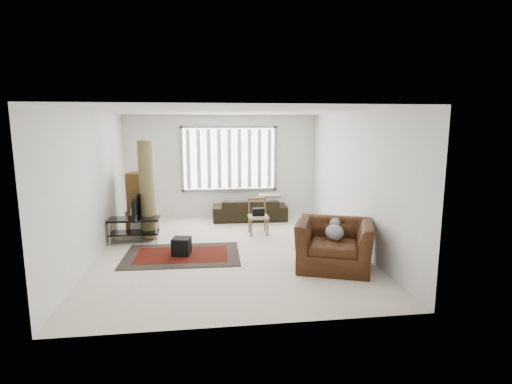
{
  "coord_description": "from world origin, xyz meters",
  "views": [
    {
      "loc": [
        -0.49,
        -7.57,
        2.48
      ],
      "look_at": [
        0.6,
        0.62,
        1.05
      ],
      "focal_mm": 28.0,
      "sensor_mm": 36.0,
      "label": 1
    }
  ],
  "objects_px": {
    "tv_stand": "(134,225)",
    "armchair": "(334,241)",
    "moving_boxes": "(141,204)",
    "side_chair": "(258,215)",
    "sofa": "(250,206)"
  },
  "relations": [
    {
      "from": "tv_stand",
      "to": "moving_boxes",
      "type": "relative_size",
      "value": 0.76
    },
    {
      "from": "sofa",
      "to": "tv_stand",
      "type": "bearing_deg",
      "value": 34.63
    },
    {
      "from": "moving_boxes",
      "to": "tv_stand",
      "type": "bearing_deg",
      "value": -91.32
    },
    {
      "from": "side_chair",
      "to": "armchair",
      "type": "bearing_deg",
      "value": -66.23
    },
    {
      "from": "tv_stand",
      "to": "side_chair",
      "type": "relative_size",
      "value": 1.28
    },
    {
      "from": "moving_boxes",
      "to": "sofa",
      "type": "distance_m",
      "value": 2.74
    },
    {
      "from": "armchair",
      "to": "side_chair",
      "type": "bearing_deg",
      "value": 134.6
    },
    {
      "from": "moving_boxes",
      "to": "sofa",
      "type": "bearing_deg",
      "value": 16.62
    },
    {
      "from": "tv_stand",
      "to": "armchair",
      "type": "xyz_separation_m",
      "value": [
        3.67,
        -1.99,
        0.1
      ]
    },
    {
      "from": "sofa",
      "to": "side_chair",
      "type": "height_order",
      "value": "side_chair"
    },
    {
      "from": "sofa",
      "to": "side_chair",
      "type": "bearing_deg",
      "value": 94.0
    },
    {
      "from": "moving_boxes",
      "to": "side_chair",
      "type": "xyz_separation_m",
      "value": [
        2.64,
        -0.57,
        -0.19
      ]
    },
    {
      "from": "moving_boxes",
      "to": "side_chair",
      "type": "height_order",
      "value": "moving_boxes"
    },
    {
      "from": "tv_stand",
      "to": "armchair",
      "type": "bearing_deg",
      "value": -28.43
    },
    {
      "from": "moving_boxes",
      "to": "sofa",
      "type": "relative_size",
      "value": 0.73
    }
  ]
}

